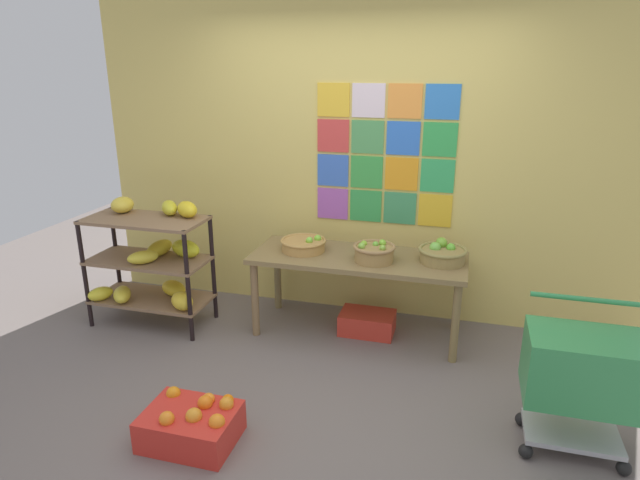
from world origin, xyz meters
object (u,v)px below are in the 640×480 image
object	(u,v)px
banana_shelf_unit	(153,258)
fruit_basket_left	(442,254)
shopping_cart	(582,373)
orange_crate_foreground	(192,424)
fruit_basket_right	(304,244)
display_table	(358,265)
fruit_basket_back_left	(374,252)
produce_crate_under_table	(367,323)

from	to	relation	value
banana_shelf_unit	fruit_basket_left	distance (m)	2.33
shopping_cart	orange_crate_foreground	bearing A→B (deg)	-165.09
fruit_basket_right	orange_crate_foreground	distance (m)	1.71
fruit_basket_right	shopping_cart	distance (m)	2.21
display_table	fruit_basket_left	xyz separation A→B (m)	(0.64, 0.04, 0.14)
banana_shelf_unit	fruit_basket_back_left	distance (m)	1.82
fruit_basket_back_left	orange_crate_foreground	size ratio (longest dim) A/B	0.61
banana_shelf_unit	fruit_basket_right	distance (m)	1.25
fruit_basket_right	fruit_basket_left	size ratio (longest dim) A/B	1.01
fruit_basket_right	orange_crate_foreground	size ratio (longest dim) A/B	0.70
orange_crate_foreground	shopping_cart	size ratio (longest dim) A/B	0.62
banana_shelf_unit	fruit_basket_right	xyz separation A→B (m)	(1.21, 0.28, 0.14)
banana_shelf_unit	fruit_basket_left	bearing A→B (deg)	7.64
banana_shelf_unit	produce_crate_under_table	xyz separation A→B (m)	(1.75, 0.28, -0.49)
fruit_basket_back_left	shopping_cart	world-z (taller)	shopping_cart
banana_shelf_unit	display_table	bearing A→B (deg)	9.11
banana_shelf_unit	display_table	distance (m)	1.69
display_table	produce_crate_under_table	distance (m)	0.51
display_table	fruit_basket_left	size ratio (longest dim) A/B	4.58
fruit_basket_back_left	display_table	bearing A→B (deg)	149.28
fruit_basket_right	orange_crate_foreground	world-z (taller)	fruit_basket_right
display_table	banana_shelf_unit	bearing A→B (deg)	-170.89
display_table	orange_crate_foreground	size ratio (longest dim) A/B	3.18
shopping_cart	fruit_basket_left	bearing A→B (deg)	128.05
fruit_basket_left	orange_crate_foreground	size ratio (longest dim) A/B	0.69
banana_shelf_unit	orange_crate_foreground	world-z (taller)	banana_shelf_unit
banana_shelf_unit	shopping_cart	size ratio (longest dim) A/B	1.23
banana_shelf_unit	fruit_basket_right	bearing A→B (deg)	12.82
banana_shelf_unit	orange_crate_foreground	xyz separation A→B (m)	(1.02, -1.31, -0.47)
fruit_basket_left	fruit_basket_back_left	size ratio (longest dim) A/B	1.13
fruit_basket_back_left	fruit_basket_right	bearing A→B (deg)	171.32
fruit_basket_right	produce_crate_under_table	distance (m)	0.83
banana_shelf_unit	fruit_basket_right	size ratio (longest dim) A/B	2.84
display_table	fruit_basket_right	xyz separation A→B (m)	(-0.45, 0.01, 0.13)
fruit_basket_left	orange_crate_foreground	distance (m)	2.16
shopping_cart	banana_shelf_unit	bearing A→B (deg)	166.99
fruit_basket_right	shopping_cart	xyz separation A→B (m)	(1.92, -1.07, -0.22)
produce_crate_under_table	orange_crate_foreground	bearing A→B (deg)	-114.85
fruit_basket_right	produce_crate_under_table	size ratio (longest dim) A/B	0.84
banana_shelf_unit	fruit_basket_left	world-z (taller)	banana_shelf_unit
banana_shelf_unit	shopping_cart	xyz separation A→B (m)	(3.13, -0.79, -0.08)
produce_crate_under_table	orange_crate_foreground	size ratio (longest dim) A/B	0.83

